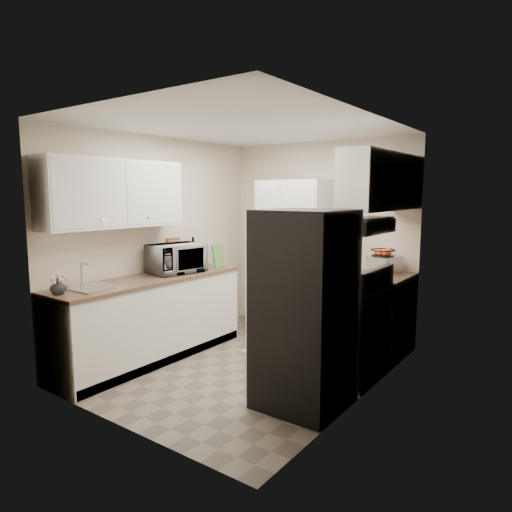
% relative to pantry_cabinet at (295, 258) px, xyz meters
% --- Properties ---
extents(ground, '(3.20, 3.20, 0.00)m').
position_rel_pantry_cabinet_xyz_m(ground, '(0.20, -1.32, -1.00)').
color(ground, '#665B4C').
rests_on(ground, ground).
extents(room_shell, '(2.64, 3.24, 2.52)m').
position_rel_pantry_cabinet_xyz_m(room_shell, '(0.18, -1.32, 0.63)').
color(room_shell, beige).
rests_on(room_shell, ground).
extents(pantry_cabinet, '(0.90, 0.55, 2.00)m').
position_rel_pantry_cabinet_xyz_m(pantry_cabinet, '(0.00, 0.00, 0.00)').
color(pantry_cabinet, silver).
rests_on(pantry_cabinet, ground).
extents(base_cabinet_left, '(0.60, 2.30, 0.88)m').
position_rel_pantry_cabinet_xyz_m(base_cabinet_left, '(-0.79, -1.75, -0.56)').
color(base_cabinet_left, silver).
rests_on(base_cabinet_left, ground).
extents(countertop_left, '(0.63, 2.33, 0.04)m').
position_rel_pantry_cabinet_xyz_m(countertop_left, '(-0.79, -1.75, -0.10)').
color(countertop_left, brown).
rests_on(countertop_left, base_cabinet_left).
extents(base_cabinet_right, '(0.60, 0.80, 0.88)m').
position_rel_pantry_cabinet_xyz_m(base_cabinet_right, '(1.19, -0.12, -0.56)').
color(base_cabinet_right, silver).
rests_on(base_cabinet_right, ground).
extents(countertop_right, '(0.63, 0.83, 0.04)m').
position_rel_pantry_cabinet_xyz_m(countertop_right, '(1.19, -0.12, -0.10)').
color(countertop_right, brown).
rests_on(countertop_right, base_cabinet_right).
extents(electric_range, '(0.71, 0.78, 1.13)m').
position_rel_pantry_cabinet_xyz_m(electric_range, '(1.17, -0.93, -0.52)').
color(electric_range, '#B7B7BC').
rests_on(electric_range, ground).
extents(refrigerator, '(0.70, 0.72, 1.70)m').
position_rel_pantry_cabinet_xyz_m(refrigerator, '(1.14, -1.73, -0.15)').
color(refrigerator, '#B7B7BC').
rests_on(refrigerator, ground).
extents(microwave, '(0.51, 0.67, 0.34)m').
position_rel_pantry_cabinet_xyz_m(microwave, '(-0.77, -1.36, 0.09)').
color(microwave, '#B9BABF').
rests_on(microwave, countertop_left).
extents(wine_bottle, '(0.09, 0.09, 0.34)m').
position_rel_pantry_cabinet_xyz_m(wine_bottle, '(-0.93, -0.92, 0.09)').
color(wine_bottle, black).
rests_on(wine_bottle, countertop_left).
extents(flower_vase, '(0.14, 0.14, 0.15)m').
position_rel_pantry_cabinet_xyz_m(flower_vase, '(-0.81, -2.81, -0.01)').
color(flower_vase, silver).
rests_on(flower_vase, countertop_left).
extents(cutting_board, '(0.07, 0.24, 0.30)m').
position_rel_pantry_cabinet_xyz_m(cutting_board, '(-0.61, -0.81, 0.07)').
color(cutting_board, '#438135').
rests_on(cutting_board, countertop_left).
extents(toaster_oven, '(0.34, 0.40, 0.20)m').
position_rel_pantry_cabinet_xyz_m(toaster_oven, '(1.18, 0.02, 0.02)').
color(toaster_oven, '#B1B1B6').
rests_on(toaster_oven, countertop_right).
extents(fruit_basket, '(0.31, 0.31, 0.12)m').
position_rel_pantry_cabinet_xyz_m(fruit_basket, '(1.16, 0.02, 0.18)').
color(fruit_basket, '#E74E20').
rests_on(fruit_basket, toaster_oven).
extents(kitchen_mat, '(0.66, 0.89, 0.01)m').
position_rel_pantry_cabinet_xyz_m(kitchen_mat, '(0.20, -0.66, -0.99)').
color(kitchen_mat, tan).
rests_on(kitchen_mat, ground).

